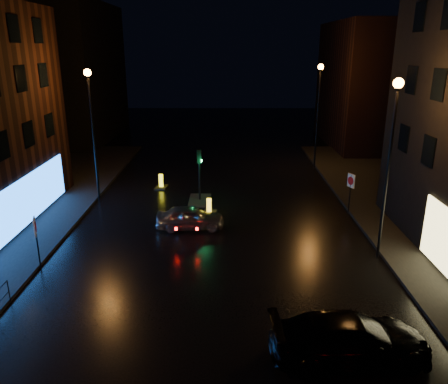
{
  "coord_description": "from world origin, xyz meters",
  "views": [
    {
      "loc": [
        0.54,
        -12.95,
        9.59
      ],
      "look_at": [
        0.42,
        7.47,
        2.8
      ],
      "focal_mm": 35.0,
      "sensor_mm": 36.0,
      "label": 1
    }
  ],
  "objects": [
    {
      "name": "bollard_far",
      "position": [
        -4.13,
        16.8,
        0.22
      ],
      "size": [
        0.92,
        1.25,
        1.02
      ],
      "rotation": [
        0.0,
        0.0,
        -0.13
      ],
      "color": "black",
      "rests_on": "ground"
    },
    {
      "name": "building_far_left",
      "position": [
        -16.0,
        35.0,
        7.0
      ],
      "size": [
        8.0,
        16.0,
        14.0
      ],
      "primitive_type": "cube",
      "color": "black",
      "rests_on": "ground"
    },
    {
      "name": "building_far_right",
      "position": [
        15.0,
        32.0,
        6.0
      ],
      "size": [
        8.0,
        14.0,
        12.0
      ],
      "primitive_type": "cube",
      "color": "black",
      "rests_on": "ground"
    },
    {
      "name": "street_lamp_lfar",
      "position": [
        -7.8,
        14.0,
        5.56
      ],
      "size": [
        0.44,
        0.44,
        8.37
      ],
      "color": "black",
      "rests_on": "ground"
    },
    {
      "name": "silver_hatchback",
      "position": [
        -1.47,
        9.5,
        0.64
      ],
      "size": [
        3.81,
        1.68,
        1.27
      ],
      "primitive_type": "imported",
      "rotation": [
        0.0,
        0.0,
        1.62
      ],
      "color": "#ACAFB4",
      "rests_on": "ground"
    },
    {
      "name": "road_sign_right",
      "position": [
        7.9,
        11.7,
        1.89
      ],
      "size": [
        0.3,
        0.58,
        2.53
      ],
      "rotation": [
        0.0,
        0.0,
        3.56
      ],
      "color": "black",
      "rests_on": "ground"
    },
    {
      "name": "street_lamp_rnear",
      "position": [
        7.8,
        6.0,
        5.56
      ],
      "size": [
        0.44,
        0.44,
        8.37
      ],
      "color": "black",
      "rests_on": "ground"
    },
    {
      "name": "dark_sedan",
      "position": [
        4.51,
        -1.18,
        0.75
      ],
      "size": [
        5.3,
        2.48,
        1.5
      ],
      "primitive_type": "imported",
      "rotation": [
        0.0,
        0.0,
        1.65
      ],
      "color": "black",
      "rests_on": "ground"
    },
    {
      "name": "road_sign_left",
      "position": [
        -7.9,
        4.73,
        1.87
      ],
      "size": [
        0.25,
        0.59,
        2.49
      ],
      "rotation": [
        0.0,
        0.0,
        0.34
      ],
      "color": "black",
      "rests_on": "ground"
    },
    {
      "name": "street_lamp_rfar",
      "position": [
        7.8,
        22.0,
        5.56
      ],
      "size": [
        0.44,
        0.44,
        8.37
      ],
      "color": "black",
      "rests_on": "ground"
    },
    {
      "name": "bollard_near",
      "position": [
        -0.51,
        11.69,
        0.22
      ],
      "size": [
        0.94,
        1.24,
        0.98
      ],
      "rotation": [
        0.0,
        0.0,
        -0.18
      ],
      "color": "black",
      "rests_on": "ground"
    },
    {
      "name": "ground",
      "position": [
        0.0,
        0.0,
        0.0
      ],
      "size": [
        120.0,
        120.0,
        0.0
      ],
      "primitive_type": "plane",
      "color": "black",
      "rests_on": "ground"
    },
    {
      "name": "traffic_signal",
      "position": [
        -1.2,
        14.0,
        0.5
      ],
      "size": [
        1.4,
        2.4,
        3.45
      ],
      "color": "black",
      "rests_on": "ground"
    }
  ]
}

